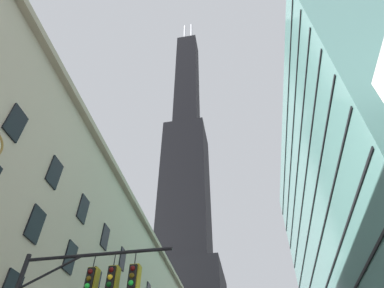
{
  "coord_description": "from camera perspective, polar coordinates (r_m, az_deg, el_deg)",
  "views": [
    {
      "loc": [
        2.2,
        -8.5,
        1.91
      ],
      "look_at": [
        -3.89,
        25.53,
        34.58
      ],
      "focal_mm": 30.29,
      "sensor_mm": 36.0,
      "label": 1
    }
  ],
  "objects": [
    {
      "name": "glass_office_midrise",
      "position": [
        48.82,
        29.74,
        -13.56
      ],
      "size": [
        15.51,
        49.67,
        43.78
      ],
      "color": "slate",
      "rests_on": "ground"
    },
    {
      "name": "dark_skyscraper",
      "position": [
        110.11,
        -1.24,
        -13.31
      ],
      "size": [
        22.81,
        22.81,
        193.4
      ],
      "color": "black",
      "rests_on": "ground"
    }
  ]
}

